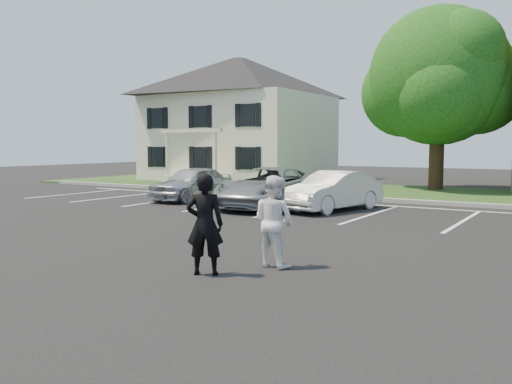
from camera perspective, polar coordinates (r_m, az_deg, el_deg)
ground_plane at (r=10.60m, az=-2.87°, el=-7.15°), size 90.00×90.00×0.00m
curb at (r=21.46m, az=15.67°, el=-0.94°), size 40.00×0.30×0.15m
grass_strip at (r=25.31m, az=18.19°, el=-0.21°), size 44.00×8.00×0.08m
stall_lines at (r=18.18m, az=17.23°, el=-2.25°), size 34.00×5.36×0.01m
house at (r=34.23m, az=-1.78°, el=7.68°), size 10.30×9.22×7.60m
tree at (r=27.96m, az=18.90°, el=11.14°), size 7.80×7.20×8.80m
man_black_suit at (r=9.30m, az=-5.41°, el=-3.40°), size 0.76×0.67×1.75m
man_white_shirt at (r=9.91m, az=1.86°, el=-3.08°), size 0.91×0.76×1.68m
car_silver_west at (r=21.95m, az=-6.75°, el=0.93°), size 1.64×4.02×1.37m
car_silver_minivan at (r=19.23m, az=1.35°, el=0.48°), size 2.86×5.34×1.43m
car_white_sedan at (r=18.52m, az=8.12°, el=0.12°), size 2.31×4.27×1.34m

